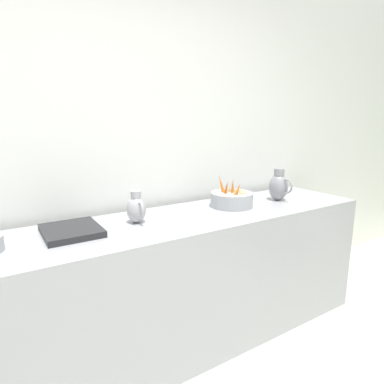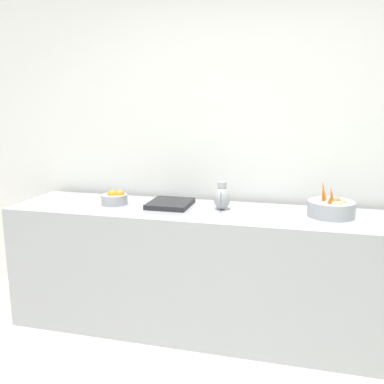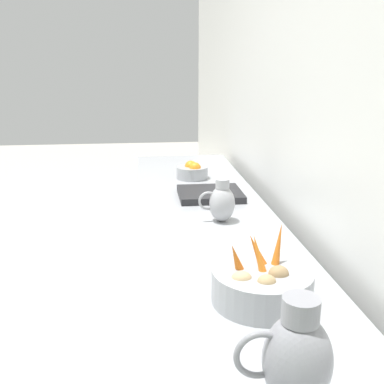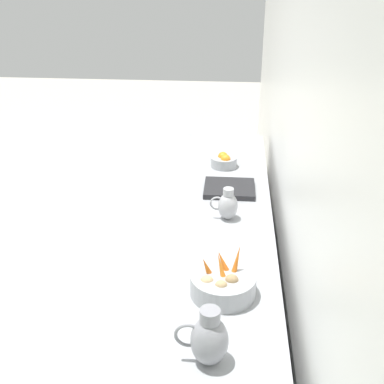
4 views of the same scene
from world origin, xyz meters
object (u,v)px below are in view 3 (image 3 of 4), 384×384
Objects in this scene: metal_pitcher_tall at (296,357)px; metal_pitcher_short at (222,202)px; vegetable_colander at (262,284)px; orange_bowl at (192,171)px.

metal_pitcher_tall reaches higher than metal_pitcher_short.
metal_pitcher_short is (-0.01, -0.75, 0.03)m from vegetable_colander.
metal_pitcher_short is at bearing -92.31° from metal_pitcher_tall.
orange_bowl is at bearing -86.93° from metal_pitcher_short.
metal_pitcher_tall is 1.26× the size of metal_pitcher_short.
metal_pitcher_short reaches higher than orange_bowl.
metal_pitcher_tall is at bearing 87.69° from metal_pitcher_short.
metal_pitcher_tall reaches higher than orange_bowl.
vegetable_colander is 0.45m from metal_pitcher_tall.
vegetable_colander is 1.56m from orange_bowl.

